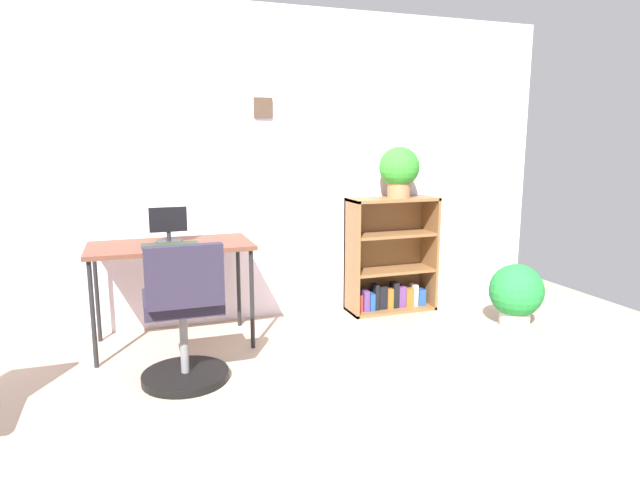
{
  "coord_description": "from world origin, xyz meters",
  "views": [
    {
      "loc": [
        -0.9,
        -2.1,
        1.43
      ],
      "look_at": [
        0.29,
        1.29,
        0.77
      ],
      "focal_mm": 30.41,
      "sensor_mm": 36.0,
      "label": 1
    }
  ],
  "objects_px": {
    "office_chair": "(184,323)",
    "monitor": "(168,226)",
    "keyboard": "(170,245)",
    "bookshelf_low": "(389,261)",
    "desk": "(171,252)",
    "potted_plant_on_shelf": "(399,170)",
    "potted_plant_floor": "(516,293)"
  },
  "relations": [
    {
      "from": "keyboard",
      "to": "potted_plant_on_shelf",
      "type": "height_order",
      "value": "potted_plant_on_shelf"
    },
    {
      "from": "desk",
      "to": "monitor",
      "type": "distance_m",
      "value": 0.18
    },
    {
      "from": "keyboard",
      "to": "office_chair",
      "type": "relative_size",
      "value": 0.42
    },
    {
      "from": "potted_plant_floor",
      "to": "monitor",
      "type": "bearing_deg",
      "value": 168.4
    },
    {
      "from": "monitor",
      "to": "potted_plant_on_shelf",
      "type": "height_order",
      "value": "potted_plant_on_shelf"
    },
    {
      "from": "potted_plant_on_shelf",
      "to": "potted_plant_floor",
      "type": "height_order",
      "value": "potted_plant_on_shelf"
    },
    {
      "from": "office_chair",
      "to": "bookshelf_low",
      "type": "distance_m",
      "value": 2.03
    },
    {
      "from": "monitor",
      "to": "potted_plant_floor",
      "type": "relative_size",
      "value": 0.52
    },
    {
      "from": "desk",
      "to": "keyboard",
      "type": "distance_m",
      "value": 0.11
    },
    {
      "from": "desk",
      "to": "bookshelf_low",
      "type": "bearing_deg",
      "value": 8.2
    },
    {
      "from": "monitor",
      "to": "keyboard",
      "type": "distance_m",
      "value": 0.18
    },
    {
      "from": "keyboard",
      "to": "potted_plant_floor",
      "type": "bearing_deg",
      "value": -8.43
    },
    {
      "from": "desk",
      "to": "office_chair",
      "type": "distance_m",
      "value": 0.75
    },
    {
      "from": "office_chair",
      "to": "monitor",
      "type": "bearing_deg",
      "value": 91.23
    },
    {
      "from": "keyboard",
      "to": "bookshelf_low",
      "type": "xyz_separation_m",
      "value": [
        1.82,
        0.35,
        -0.32
      ]
    },
    {
      "from": "desk",
      "to": "potted_plant_on_shelf",
      "type": "height_order",
      "value": "potted_plant_on_shelf"
    },
    {
      "from": "desk",
      "to": "monitor",
      "type": "bearing_deg",
      "value": 94.36
    },
    {
      "from": "office_chair",
      "to": "potted_plant_floor",
      "type": "distance_m",
      "value": 2.55
    },
    {
      "from": "keyboard",
      "to": "bookshelf_low",
      "type": "bearing_deg",
      "value": 10.81
    },
    {
      "from": "office_chair",
      "to": "potted_plant_floor",
      "type": "height_order",
      "value": "office_chair"
    },
    {
      "from": "monitor",
      "to": "office_chair",
      "type": "bearing_deg",
      "value": -88.77
    },
    {
      "from": "potted_plant_on_shelf",
      "to": "potted_plant_floor",
      "type": "relative_size",
      "value": 0.85
    },
    {
      "from": "potted_plant_on_shelf",
      "to": "keyboard",
      "type": "bearing_deg",
      "value": -171.13
    },
    {
      "from": "desk",
      "to": "potted_plant_on_shelf",
      "type": "distance_m",
      "value": 1.94
    },
    {
      "from": "keyboard",
      "to": "bookshelf_low",
      "type": "distance_m",
      "value": 1.88
    },
    {
      "from": "desk",
      "to": "potted_plant_floor",
      "type": "height_order",
      "value": "desk"
    },
    {
      "from": "desk",
      "to": "monitor",
      "type": "xyz_separation_m",
      "value": [
        -0.0,
        0.06,
        0.17
      ]
    },
    {
      "from": "office_chair",
      "to": "potted_plant_on_shelf",
      "type": "bearing_deg",
      "value": 25.81
    },
    {
      "from": "monitor",
      "to": "potted_plant_floor",
      "type": "distance_m",
      "value": 2.67
    },
    {
      "from": "desk",
      "to": "office_chair",
      "type": "xyz_separation_m",
      "value": [
        0.01,
        -0.69,
        -0.29
      ]
    },
    {
      "from": "keyboard",
      "to": "potted_plant_on_shelf",
      "type": "distance_m",
      "value": 1.94
    },
    {
      "from": "desk",
      "to": "monitor",
      "type": "height_order",
      "value": "monitor"
    }
  ]
}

